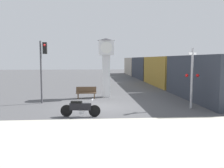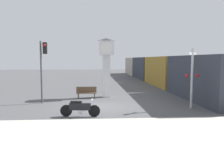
# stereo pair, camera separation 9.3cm
# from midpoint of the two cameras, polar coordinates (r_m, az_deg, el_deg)

# --- Properties ---
(ground_plane) EXTENTS (120.00, 120.00, 0.00)m
(ground_plane) POSITION_cam_midpoint_polar(r_m,az_deg,el_deg) (16.49, -2.43, -5.17)
(ground_plane) COLOR #4C4C4F
(sidewalk_strip) EXTENTS (36.00, 6.00, 0.10)m
(sidewalk_strip) POSITION_cam_midpoint_polar(r_m,az_deg,el_deg) (9.88, -1.19, -12.31)
(sidewalk_strip) COLOR #BCB7A8
(sidewalk_strip) RESTS_ON ground_plane
(motorcycle) EXTENTS (2.17, 0.50, 0.96)m
(motorcycle) POSITION_cam_midpoint_polar(r_m,az_deg,el_deg) (13.66, -7.13, -5.51)
(motorcycle) COLOR black
(motorcycle) RESTS_ON ground_plane
(clock_tower) EXTENTS (1.40, 1.40, 4.80)m
(clock_tower) POSITION_cam_midpoint_polar(r_m,az_deg,el_deg) (20.40, -1.18, 5.94)
(clock_tower) COLOR white
(clock_tower) RESTS_ON ground_plane
(freight_train) EXTENTS (2.80, 42.32, 3.40)m
(freight_train) POSITION_cam_midpoint_polar(r_m,az_deg,el_deg) (35.66, 9.65, 3.34)
(freight_train) COLOR #333842
(freight_train) RESTS_ON ground_plane
(traffic_light) EXTENTS (0.50, 0.35, 4.37)m
(traffic_light) POSITION_cam_midpoint_polar(r_m,az_deg,el_deg) (18.09, -15.35, 5.15)
(traffic_light) COLOR #47474C
(traffic_light) RESTS_ON ground_plane
(railroad_crossing_signal) EXTENTS (0.90, 0.82, 3.80)m
(railroad_crossing_signal) POSITION_cam_midpoint_polar(r_m,az_deg,el_deg) (16.41, 17.95, 1.81)
(railroad_crossing_signal) COLOR #B7B7BC
(railroad_crossing_signal) RESTS_ON ground_plane
(bench) EXTENTS (1.60, 0.44, 0.92)m
(bench) POSITION_cam_midpoint_polar(r_m,az_deg,el_deg) (19.89, -5.73, -1.89)
(bench) COLOR brown
(bench) RESTS_ON ground_plane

